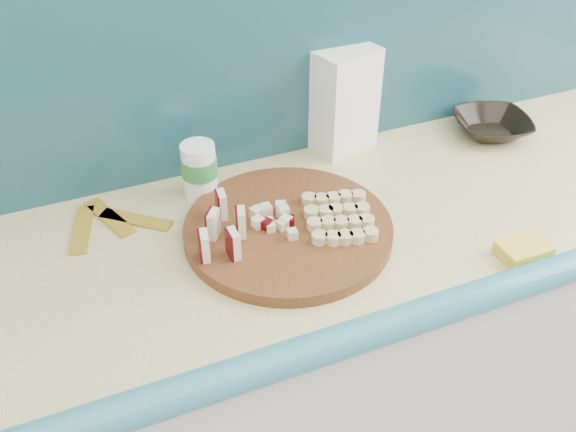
# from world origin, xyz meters

# --- Properties ---
(kitchen_counter) EXTENTS (2.20, 0.63, 0.91)m
(kitchen_counter) POSITION_xyz_m (0.10, 1.50, 0.46)
(kitchen_counter) COLOR silver
(kitchen_counter) RESTS_ON ground
(backsplash) EXTENTS (2.20, 0.02, 0.50)m
(backsplash) POSITION_xyz_m (0.10, 1.79, 1.16)
(backsplash) COLOR teal
(backsplash) RESTS_ON kitchen_counter
(cutting_board) EXTENTS (0.51, 0.51, 0.03)m
(cutting_board) POSITION_xyz_m (0.03, 1.49, 0.92)
(cutting_board) COLOR #4A240F
(cutting_board) RESTS_ON kitchen_counter
(apple_wedges) EXTENTS (0.11, 0.16, 0.06)m
(apple_wedges) POSITION_xyz_m (-0.10, 1.50, 0.96)
(apple_wedges) COLOR beige
(apple_wedges) RESTS_ON cutting_board
(apple_chunks) EXTENTS (0.07, 0.07, 0.02)m
(apple_chunks) POSITION_xyz_m (0.00, 1.50, 0.95)
(apple_chunks) COLOR beige
(apple_chunks) RESTS_ON cutting_board
(banana_slices) EXTENTS (0.16, 0.18, 0.02)m
(banana_slices) POSITION_xyz_m (0.13, 1.46, 0.94)
(banana_slices) COLOR #CCBC7C
(banana_slices) RESTS_ON cutting_board
(brown_bowl) EXTENTS (0.22, 0.22, 0.04)m
(brown_bowl) POSITION_xyz_m (0.64, 1.66, 0.93)
(brown_bowl) COLOR black
(brown_bowl) RESTS_ON kitchen_counter
(flour_bag) EXTENTS (0.16, 0.14, 0.24)m
(flour_bag) POSITION_xyz_m (0.28, 1.76, 1.03)
(flour_bag) COLOR white
(flour_bag) RESTS_ON kitchen_counter
(canister) EXTENTS (0.08, 0.08, 0.12)m
(canister) POSITION_xyz_m (-0.09, 1.69, 0.97)
(canister) COLOR white
(canister) RESTS_ON kitchen_counter
(sponge) EXTENTS (0.09, 0.07, 0.03)m
(sponge) POSITION_xyz_m (0.41, 1.26, 0.92)
(sponge) COLOR yellow
(sponge) RESTS_ON kitchen_counter
(banana_peel) EXTENTS (0.21, 0.18, 0.01)m
(banana_peel) POSITION_xyz_m (-0.29, 1.66, 0.91)
(banana_peel) COLOR #B09B21
(banana_peel) RESTS_ON kitchen_counter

